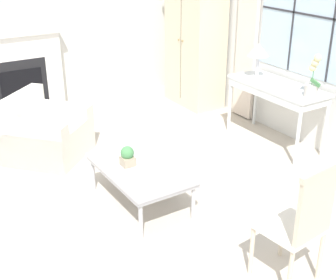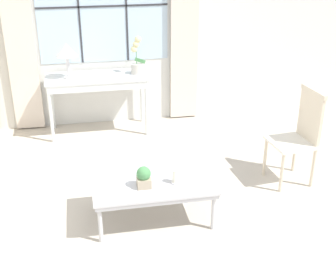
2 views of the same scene
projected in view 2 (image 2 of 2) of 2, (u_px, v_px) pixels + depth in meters
The scene contains 9 objects.
ground_plane at pixel (135, 249), 4.19m from camera, with size 14.00×14.00×0.00m, color #BCB2A3.
wall_back_windowed at pixel (104, 25), 6.28m from camera, with size 7.20×0.14×2.80m.
console_table at pixel (97, 82), 6.22m from camera, with size 1.33×0.55×0.80m.
table_lamp at pixel (67, 51), 5.94m from camera, with size 0.27×0.27×0.46m.
potted_orchid at pixel (137, 60), 6.20m from camera, with size 0.20×0.16×0.50m.
side_chair_wooden at pixel (301, 131), 5.06m from camera, with size 0.48×0.48×1.06m.
coffee_table at pixel (153, 185), 4.47m from camera, with size 1.15×0.68×0.42m.
potted_plant_small at pixel (144, 177), 4.32m from camera, with size 0.13×0.13×0.21m.
pillar_candle at pixel (176, 177), 4.40m from camera, with size 0.10×0.10×0.15m.
Camera 2 is at (-0.34, -3.37, 2.67)m, focal length 50.00 mm.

